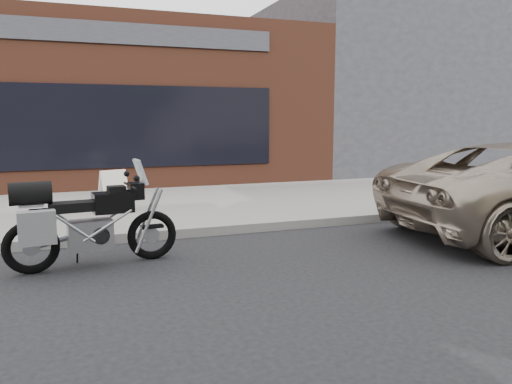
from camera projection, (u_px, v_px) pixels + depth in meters
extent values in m
plane|color=black|center=(325.00, 337.00, 4.32)|extent=(120.00, 120.00, 0.00)
cube|color=gray|center=(173.00, 203.00, 10.82)|extent=(44.00, 6.00, 0.15)
cube|color=#562A1B|center=(71.00, 108.00, 16.34)|extent=(14.00, 10.00, 4.50)
cube|color=black|center=(71.00, 127.00, 11.74)|extent=(10.00, 0.08, 2.00)
cube|color=#29292E|center=(66.00, 30.00, 11.42)|extent=(10.00, 0.08, 0.50)
cube|color=#29292E|center=(383.00, 92.00, 20.30)|extent=(10.00, 10.00, 6.00)
torus|color=black|center=(31.00, 248.00, 6.05)|extent=(0.67, 0.18, 0.66)
torus|color=black|center=(152.00, 235.00, 6.70)|extent=(0.67, 0.18, 0.66)
cube|color=#B7B7BC|center=(90.00, 235.00, 6.34)|extent=(0.57, 0.35, 0.38)
cube|color=black|center=(113.00, 202.00, 6.41)|extent=(0.53, 0.37, 0.26)
cube|color=black|center=(72.00, 207.00, 6.20)|extent=(0.57, 0.33, 0.12)
cube|color=black|center=(42.00, 215.00, 6.06)|extent=(0.32, 0.25, 0.14)
cube|color=black|center=(136.00, 191.00, 6.53)|extent=(0.20, 0.26, 0.22)
cube|color=silver|center=(140.00, 172.00, 6.52)|extent=(0.17, 0.31, 0.33)
cylinder|color=black|center=(130.00, 186.00, 6.49)|extent=(0.10, 0.69, 0.03)
cube|color=#B7B7BC|center=(31.00, 205.00, 5.99)|extent=(0.31, 0.33, 0.03)
cube|color=slate|center=(37.00, 228.00, 5.81)|extent=(0.43, 0.22, 0.40)
cylinder|color=black|center=(30.00, 193.00, 5.97)|extent=(0.50, 0.33, 0.28)
cylinder|color=#B7B7BC|center=(56.00, 241.00, 6.32)|extent=(0.56, 0.14, 0.19)
cube|color=beige|center=(116.00, 192.00, 9.20)|extent=(0.55, 0.41, 0.79)
cube|color=beige|center=(111.00, 191.00, 9.36)|extent=(0.55, 0.41, 0.79)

